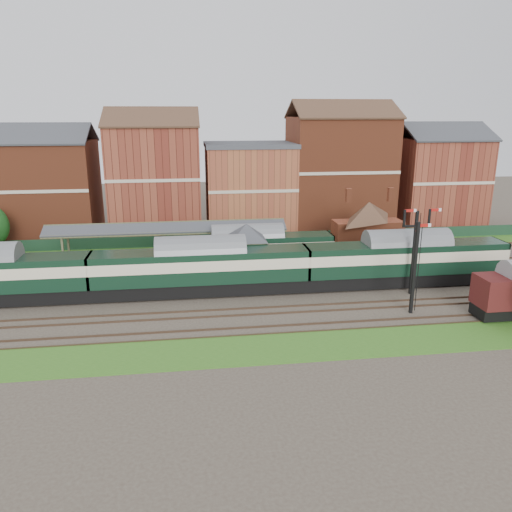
{
  "coord_description": "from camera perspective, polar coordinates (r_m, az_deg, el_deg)",
  "views": [
    {
      "loc": [
        -8.58,
        -44.73,
        16.61
      ],
      "look_at": [
        -2.21,
        2.0,
        3.0
      ],
      "focal_mm": 35.0,
      "sensor_mm": 36.0,
      "label": 1
    }
  ],
  "objects": [
    {
      "name": "brick_hut",
      "position": [
        52.19,
        7.68,
        -1.23
      ],
      "size": [
        3.2,
        2.64,
        2.94
      ],
      "color": "maroon",
      "rests_on": "ground"
    },
    {
      "name": "station_building",
      "position": [
        59.6,
        12.65,
        3.44
      ],
      "size": [
        8.1,
        8.1,
        5.9
      ],
      "color": "brown",
      "rests_on": "platform"
    },
    {
      "name": "fence",
      "position": [
        65.27,
        0.02,
        2.04
      ],
      "size": [
        90.0,
        0.12,
        1.5
      ],
      "primitive_type": "cube",
      "color": "#193823",
      "rests_on": "ground"
    },
    {
      "name": "signal_box",
      "position": [
        50.13,
        -1.09,
        0.57
      ],
      "size": [
        5.4,
        5.4,
        6.0
      ],
      "color": "#6C7F5A",
      "rests_on": "ground"
    },
    {
      "name": "semaphore_siding",
      "position": [
        43.87,
        17.7,
        -1.18
      ],
      "size": [
        1.23,
        0.25,
        8.0
      ],
      "color": "black",
      "rests_on": "ground"
    },
    {
      "name": "town_backdrop",
      "position": [
        70.89,
        -0.89,
        8.31
      ],
      "size": [
        69.0,
        10.0,
        16.0
      ],
      "color": "brown",
      "rests_on": "ground"
    },
    {
      "name": "dmu_train",
      "position": [
        46.86,
        -6.29,
        -1.29
      ],
      "size": [
        60.2,
        3.16,
        4.62
      ],
      "color": "black",
      "rests_on": "ground"
    },
    {
      "name": "platform_railcar",
      "position": [
        53.49,
        -0.99,
        0.78
      ],
      "size": [
        18.44,
        2.91,
        4.25
      ],
      "color": "black",
      "rests_on": "ground"
    },
    {
      "name": "ground",
      "position": [
        48.48,
        2.91,
        -3.96
      ],
      "size": [
        160.0,
        160.0,
        0.0
      ],
      "primitive_type": "plane",
      "color": "#473D33",
      "rests_on": "ground"
    },
    {
      "name": "platform",
      "position": [
        56.93,
        -3.84,
        -0.38
      ],
      "size": [
        55.0,
        3.4,
        1.0
      ],
      "primitive_type": "cube",
      "color": "#2D2D2D",
      "rests_on": "ground"
    },
    {
      "name": "grass_back",
      "position": [
        63.54,
        0.27,
        0.97
      ],
      "size": [
        90.0,
        4.5,
        0.06
      ],
      "primitive_type": "cube",
      "color": "#2D6619",
      "rests_on": "ground"
    },
    {
      "name": "canopy",
      "position": [
        55.84,
        -10.08,
        3.41
      ],
      "size": [
        26.0,
        3.89,
        4.08
      ],
      "color": "#525937",
      "rests_on": "platform"
    },
    {
      "name": "semaphore_bracket",
      "position": [
        48.5,
        17.68,
        1.02
      ],
      "size": [
        3.6,
        0.25,
        8.18
      ],
      "color": "black",
      "rests_on": "ground"
    },
    {
      "name": "grass_front",
      "position": [
        37.68,
        6.32,
        -10.12
      ],
      "size": [
        90.0,
        5.0,
        0.06
      ],
      "primitive_type": "cube",
      "color": "#2D6619",
      "rests_on": "ground"
    }
  ]
}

